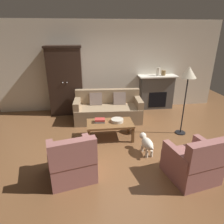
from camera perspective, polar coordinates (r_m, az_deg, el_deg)
The scene contains 14 objects.
ground_plane at distance 4.64m, azimuth 2.96°, elevation -9.53°, with size 9.60×9.60×0.00m, color brown.
back_wall at distance 6.56m, azimuth -0.68°, elevation 13.00°, with size 7.20×0.10×2.80m, color silver.
fireplace at distance 6.85m, azimuth 12.66°, elevation 5.73°, with size 1.26×0.48×1.12m.
armoire at distance 6.30m, azimuth -13.22°, elevation 8.74°, with size 1.06×0.57×2.08m.
couch at distance 5.81m, azimuth -1.16°, elevation 0.71°, with size 1.96×0.95×0.86m.
coffee_table at distance 4.75m, azimuth -0.60°, elevation -3.68°, with size 1.10×0.60×0.42m.
fruit_bowl at distance 4.76m, azimuth 1.53°, elevation -2.44°, with size 0.30×0.30×0.07m, color beige.
book_stack at distance 4.75m, azimuth -3.53°, elevation -2.47°, with size 0.26×0.19×0.09m.
mantel_vase_cream at distance 6.68m, azimuth 13.19°, elevation 11.30°, with size 0.11×0.11×0.26m, color beige.
mantel_vase_bronze at distance 6.75m, azimuth 14.62°, elevation 10.87°, with size 0.14×0.14×0.17m, color olive.
armchair_near_left at distance 3.64m, azimuth -11.49°, elevation -13.91°, with size 0.92×0.92×0.88m.
armchair_near_right at distance 3.82m, azimuth 22.39°, elevation -13.48°, with size 0.90×0.90×0.88m.
floor_lamp at distance 4.97m, azimuth 21.17°, elevation 9.56°, with size 0.36×0.36×1.71m.
dog at distance 4.30m, azimuth 9.97°, elevation -8.82°, with size 0.25×0.57×0.39m.
Camera 1 is at (-0.72, -3.89, 2.42)m, focal length 31.68 mm.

